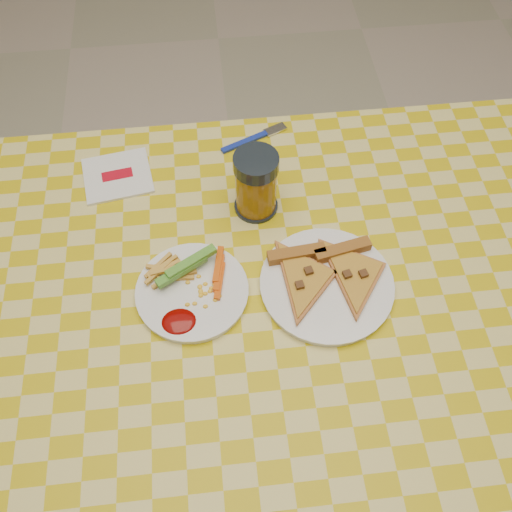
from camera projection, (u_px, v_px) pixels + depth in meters
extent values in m
plane|color=beige|center=(263.00, 424.00, 1.63)|extent=(8.00, 8.00, 0.00)
cylinder|color=silver|center=(45.00, 276.00, 1.49)|extent=(0.06, 0.06, 0.71)
cylinder|color=silver|center=(446.00, 240.00, 1.55)|extent=(0.06, 0.06, 0.71)
cube|color=brown|center=(267.00, 301.00, 1.02)|extent=(1.20, 0.80, 0.04)
cylinder|color=white|center=(192.00, 292.00, 1.00)|extent=(0.23, 0.23, 0.01)
cylinder|color=white|center=(327.00, 285.00, 1.00)|extent=(0.31, 0.31, 0.01)
cube|color=#186510|center=(186.00, 266.00, 0.99)|extent=(0.10, 0.08, 0.02)
cube|color=#DA5009|center=(219.00, 273.00, 1.00)|extent=(0.06, 0.08, 0.02)
ellipsoid|color=#720502|center=(179.00, 322.00, 0.96)|extent=(0.06, 0.05, 0.01)
cube|color=brown|center=(296.00, 254.00, 1.02)|extent=(0.11, 0.03, 0.02)
cube|color=brown|center=(342.00, 251.00, 1.02)|extent=(0.11, 0.04, 0.02)
cylinder|color=black|center=(256.00, 206.00, 1.11)|extent=(0.08, 0.08, 0.01)
cylinder|color=#82520E|center=(256.00, 188.00, 1.06)|extent=(0.08, 0.08, 0.11)
cylinder|color=black|center=(256.00, 163.00, 1.01)|extent=(0.08, 0.08, 0.03)
cube|color=white|center=(118.00, 176.00, 1.15)|extent=(0.15, 0.14, 0.01)
cube|color=#B80A1C|center=(117.00, 175.00, 1.14)|extent=(0.06, 0.03, 0.00)
cube|color=#152996|center=(244.00, 142.00, 1.20)|extent=(0.10, 0.05, 0.01)
cube|color=silver|center=(275.00, 129.00, 1.22)|extent=(0.05, 0.04, 0.00)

